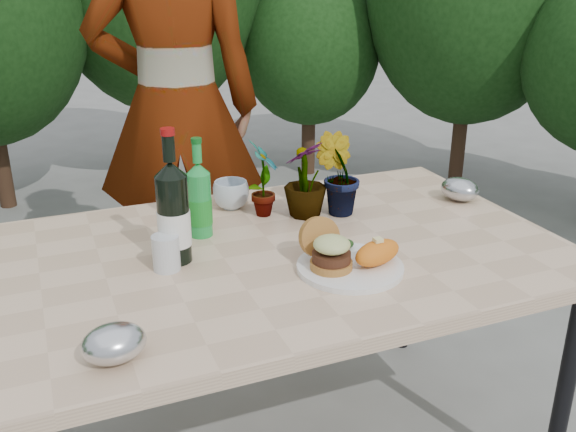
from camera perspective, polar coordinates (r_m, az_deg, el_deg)
name	(u,v)px	position (r m, az deg, el deg)	size (l,w,h in m)	color
patio_table	(277,267)	(1.82, -0.95, -4.59)	(1.60, 1.00, 0.75)	#D7B38F
shrub_hedge	(209,26)	(3.34, -7.05, 16.38)	(6.89, 5.14, 2.40)	#382316
dinner_plate	(350,267)	(1.69, 5.53, -4.54)	(0.28, 0.28, 0.01)	white
burger_stack	(328,249)	(1.66, 3.61, -2.96)	(0.11, 0.16, 0.11)	#B7722D
sweet_potato	(377,253)	(1.69, 7.94, -3.24)	(0.15, 0.08, 0.06)	orange
grilled_veg	(340,245)	(1.76, 4.66, -2.62)	(0.08, 0.05, 0.03)	olive
wine_bottle	(173,214)	(1.71, -10.15, 0.15)	(0.09, 0.09, 0.36)	black
sparkling_water	(200,201)	(1.87, -7.87, 1.35)	(0.07, 0.07, 0.29)	green
plastic_cup	(166,253)	(1.70, -10.78, -3.23)	(0.07, 0.07, 0.10)	silver
seedling_left	(263,178)	(1.99, -2.21, 3.36)	(0.13, 0.09, 0.25)	#22571E
seedling_mid	(337,175)	(2.01, 4.42, 3.69)	(0.14, 0.11, 0.26)	#2C5B1F
seedling_right	(305,179)	(1.99, 1.56, 3.28)	(0.13, 0.13, 0.24)	#296121
blue_bowl	(231,195)	(2.09, -5.09, 1.90)	(0.12, 0.12, 0.09)	silver
foil_packet_left	(114,343)	(1.36, -15.22, -10.86)	(0.13, 0.11, 0.08)	silver
foil_packet_right	(460,189)	(2.22, 15.01, 2.32)	(0.13, 0.11, 0.08)	#ADB0B4
person	(176,108)	(2.66, -9.90, 9.44)	(0.69, 0.45, 1.89)	#8B6445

